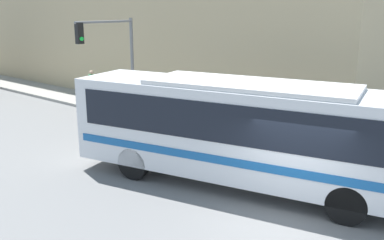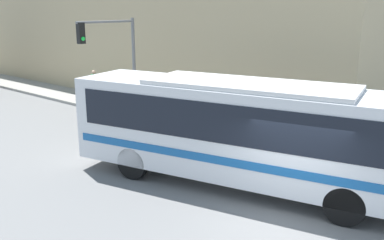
% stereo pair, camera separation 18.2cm
% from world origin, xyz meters
% --- Properties ---
extents(ground_plane, '(120.00, 120.00, 0.00)m').
position_xyz_m(ground_plane, '(0.00, 0.00, 0.00)').
color(ground_plane, slate).
extents(sidewalk, '(2.61, 70.00, 0.15)m').
position_xyz_m(sidewalk, '(5.81, 20.00, 0.08)').
color(sidewalk, gray).
rests_on(sidewalk, ground_plane).
extents(building_facade, '(6.00, 32.23, 9.56)m').
position_xyz_m(building_facade, '(10.11, 17.11, 4.78)').
color(building_facade, tan).
rests_on(building_facade, ground_plane).
extents(city_bus, '(4.73, 11.29, 3.23)m').
position_xyz_m(city_bus, '(1.37, 2.06, 1.87)').
color(city_bus, silver).
rests_on(city_bus, ground_plane).
extents(fire_hydrant, '(0.25, 0.33, 0.81)m').
position_xyz_m(fire_hydrant, '(5.10, 3.61, 0.56)').
color(fire_hydrant, red).
rests_on(fire_hydrant, sidewalk).
extents(traffic_light_pole, '(3.28, 0.35, 4.68)m').
position_xyz_m(traffic_light_pole, '(4.05, 11.25, 3.40)').
color(traffic_light_pole, slate).
rests_on(traffic_light_pole, sidewalk).
extents(parking_meter, '(0.14, 0.14, 1.38)m').
position_xyz_m(parking_meter, '(5.10, 8.04, 1.08)').
color(parking_meter, slate).
rests_on(parking_meter, sidewalk).
extents(pedestrian_near_corner, '(0.34, 0.34, 1.78)m').
position_xyz_m(pedestrian_near_corner, '(5.53, 14.93, 1.06)').
color(pedestrian_near_corner, '#47382D').
rests_on(pedestrian_near_corner, sidewalk).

